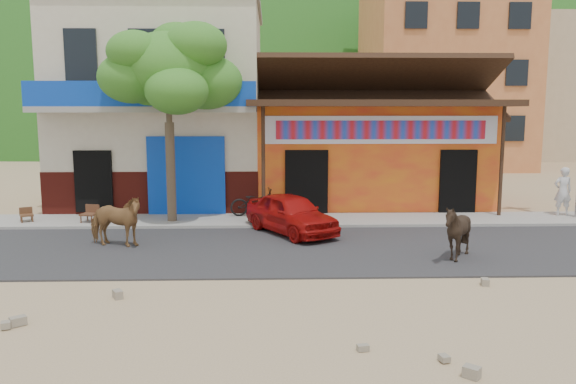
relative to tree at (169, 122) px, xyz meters
name	(u,v)px	position (x,y,z in m)	size (l,w,h in m)	color
ground	(346,279)	(4.60, -5.80, -3.12)	(120.00, 120.00, 0.00)	#9E825B
road	(333,249)	(4.60, -3.30, -3.10)	(60.00, 5.00, 0.04)	#28282B
sidewalk	(321,220)	(4.60, 0.20, -3.06)	(60.00, 2.00, 0.12)	gray
dance_club	(365,155)	(6.60, 4.20, -1.32)	(8.00, 6.00, 3.60)	orange
cafe_building	(165,110)	(-0.90, 4.20, 0.38)	(7.00, 6.00, 7.00)	beige
apartment_front	(441,69)	(13.60, 18.20, 2.88)	(9.00, 9.00, 12.00)	#CC723F
apartment_rear	(538,89)	(22.60, 24.20, 1.88)	(8.00, 8.00, 10.00)	tan
hillside	(282,50)	(4.60, 64.20, 8.88)	(100.00, 40.00, 24.00)	#194C14
tree	(169,122)	(0.00, 0.00, 0.00)	(3.00, 3.00, 6.00)	#2D721E
cow_tan	(115,221)	(-0.91, -2.95, -2.42)	(0.71, 1.56, 1.32)	olive
cow_dark	(457,232)	(7.33, -4.48, -2.42)	(1.06, 1.19, 1.31)	black
red_car	(291,213)	(3.60, -1.53, -2.52)	(1.33, 3.31, 1.13)	#A60E0B
scooter	(256,202)	(2.56, 0.77, -2.56)	(0.58, 1.67, 0.88)	black
pedestrian	(563,191)	(12.42, 0.56, -2.22)	(0.57, 0.37, 1.56)	silver
cafe_chair_left	(89,206)	(-2.47, -0.14, -2.52)	(0.45, 0.45, 0.96)	#502A1A
cafe_chair_right	(26,209)	(-4.40, -0.02, -2.60)	(0.37, 0.37, 0.80)	#4E2E1A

